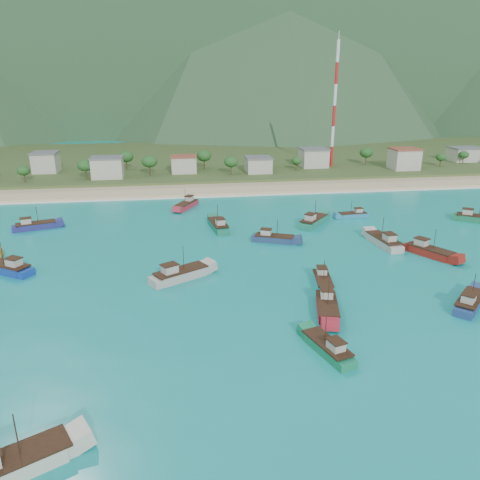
{
  "coord_description": "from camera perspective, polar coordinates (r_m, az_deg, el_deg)",
  "views": [
    {
      "loc": [
        -11.94,
        -73.84,
        34.94
      ],
      "look_at": [
        1.3,
        18.0,
        3.0
      ],
      "focal_mm": 35.0,
      "sensor_mm": 36.0,
      "label": 1
    }
  ],
  "objects": [
    {
      "name": "boat_7",
      "position": [
        52.82,
        -26.07,
        -23.55
      ],
      "size": [
        11.61,
        8.18,
        6.7
      ],
      "rotation": [
        0.0,
        0.0,
        5.19
      ],
      "color": "beige",
      "rests_on": "ground"
    },
    {
      "name": "beach",
      "position": [
        157.24,
        -3.66,
        6.12
      ],
      "size": [
        400.0,
        18.0,
        1.2
      ],
      "primitive_type": "cube",
      "color": "beige",
      "rests_on": "ground"
    },
    {
      "name": "boat_11",
      "position": [
        99.66,
        -26.47,
        -3.15
      ],
      "size": [
        10.84,
        8.53,
        6.39
      ],
      "rotation": [
        0.0,
        0.0,
        1.0
      ],
      "color": "#13389E",
      "rests_on": "ground"
    },
    {
      "name": "boat_25",
      "position": [
        105.49,
        22.07,
        -1.36
      ],
      "size": [
        8.07,
        10.92,
        6.35
      ],
      "rotation": [
        0.0,
        0.0,
        3.66
      ],
      "color": "maroon",
      "rests_on": "ground"
    },
    {
      "name": "boat_16",
      "position": [
        119.89,
        8.94,
        2.22
      ],
      "size": [
        9.79,
        10.66,
        6.62
      ],
      "rotation": [
        0.0,
        0.0,
        5.58
      ],
      "color": "#1C7B61",
      "rests_on": "ground"
    },
    {
      "name": "boat_10",
      "position": [
        115.35,
        -2.65,
        1.73
      ],
      "size": [
        4.51,
        11.0,
        6.31
      ],
      "rotation": [
        0.0,
        0.0,
        0.13
      ],
      "color": "#196D51",
      "rests_on": "ground"
    },
    {
      "name": "boat_4",
      "position": [
        128.83,
        13.6,
        2.94
      ],
      "size": [
        8.46,
        3.2,
        4.88
      ],
      "rotation": [
        0.0,
        0.0,
        1.66
      ],
      "color": "teal",
      "rests_on": "ground"
    },
    {
      "name": "boat_5",
      "position": [
        108.5,
        17.1,
        -0.21
      ],
      "size": [
        4.48,
        11.54,
        6.65
      ],
      "rotation": [
        0.0,
        0.0,
        0.1
      ],
      "color": "#B5AEA3",
      "rests_on": "ground"
    },
    {
      "name": "land",
      "position": [
        217.0,
        -5.01,
        9.66
      ],
      "size": [
        400.0,
        110.0,
        2.4
      ],
      "primitive_type": "cube",
      "color": "#385123",
      "rests_on": "ground"
    },
    {
      "name": "vegetation",
      "position": [
        179.71,
        -4.94,
        9.34
      ],
      "size": [
        279.98,
        25.5,
        7.86
      ],
      "color": "#235623",
      "rests_on": "ground"
    },
    {
      "name": "ground",
      "position": [
        82.56,
        0.9,
        -6.05
      ],
      "size": [
        600.0,
        600.0,
        0.0
      ],
      "primitive_type": "plane",
      "color": "#0C7A8C",
      "rests_on": "ground"
    },
    {
      "name": "boat_17",
      "position": [
        135.46,
        -6.52,
        4.23
      ],
      "size": [
        7.46,
        10.44,
        6.04
      ],
      "rotation": [
        0.0,
        0.0,
        2.65
      ],
      "color": "#AB2C3D",
      "rests_on": "ground"
    },
    {
      "name": "boat_14",
      "position": [
        125.66,
        -23.71,
        1.54
      ],
      "size": [
        10.67,
        6.02,
        6.05
      ],
      "rotation": [
        0.0,
        0.0,
        5.02
      ],
      "color": "navy",
      "rests_on": "ground"
    },
    {
      "name": "radio_tower",
      "position": [
        192.83,
        11.45,
        15.77
      ],
      "size": [
        1.2,
        1.2,
        47.43
      ],
      "color": "red",
      "rests_on": "ground"
    },
    {
      "name": "village",
      "position": [
        181.1,
        -0.74,
        9.45
      ],
      "size": [
        219.86,
        25.57,
        7.64
      ],
      "color": "beige",
      "rests_on": "ground"
    },
    {
      "name": "boat_3",
      "position": [
        76.1,
        10.55,
        -8.08
      ],
      "size": [
        5.48,
        10.79,
        6.12
      ],
      "rotation": [
        0.0,
        0.0,
        2.9
      ],
      "color": "#B51F30",
      "rests_on": "ground"
    },
    {
      "name": "boat_27",
      "position": [
        87.01,
        -7.33,
        -4.25
      ],
      "size": [
        11.49,
        8.62,
        6.71
      ],
      "rotation": [
        0.0,
        0.0,
        5.24
      ],
      "color": "#AFA79E",
      "rests_on": "ground"
    },
    {
      "name": "boat_24",
      "position": [
        84.99,
        26.22,
        -6.87
      ],
      "size": [
        9.23,
        9.11,
        5.92
      ],
      "rotation": [
        0.0,
        0.0,
        5.48
      ],
      "color": "navy",
      "rests_on": "ground"
    },
    {
      "name": "surf_line",
      "position": [
        148.02,
        -3.36,
        5.31
      ],
      "size": [
        400.0,
        2.5,
        0.08
      ],
      "primitive_type": "cube",
      "color": "white",
      "rests_on": "ground"
    },
    {
      "name": "boat_9",
      "position": [
        85.57,
        10.04,
        -5.0
      ],
      "size": [
        4.12,
        9.3,
        5.31
      ],
      "rotation": [
        0.0,
        0.0,
        2.97
      ],
      "color": "#28A0B5",
      "rests_on": "ground"
    },
    {
      "name": "boat_0",
      "position": [
        106.34,
        4.12,
        0.13
      ],
      "size": [
        10.04,
        6.23,
        5.72
      ],
      "rotation": [
        0.0,
        0.0,
        4.33
      ],
      "color": "navy",
      "rests_on": "ground"
    },
    {
      "name": "boat_13",
      "position": [
        65.69,
        10.64,
        -12.88
      ],
      "size": [
        5.34,
        9.67,
        5.48
      ],
      "rotation": [
        0.0,
        0.0,
        0.3
      ],
      "color": "#15794E",
      "rests_on": "ground"
    },
    {
      "name": "boat_22",
      "position": [
        135.87,
        26.71,
        2.35
      ],
      "size": [
        10.47,
        8.4,
        6.21
      ],
      "rotation": [
        0.0,
        0.0,
        4.13
      ],
      "color": "#197046",
      "rests_on": "ground"
    }
  ]
}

